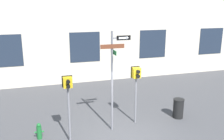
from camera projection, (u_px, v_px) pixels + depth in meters
ground_plane at (124, 139)px, 9.59m from camera, size 60.00×60.00×0.00m
street_sign_pole at (114, 73)px, 9.75m from camera, size 1.21×0.70×4.07m
pedestrian_signal_left at (68, 91)px, 8.92m from camera, size 0.38×0.40×2.57m
pedestrian_signal_right at (136, 79)px, 10.47m from camera, size 0.38×0.40×2.51m
fire_hydrant at (39, 131)px, 9.57m from camera, size 0.35×0.19×0.65m
trash_bin at (178, 108)px, 11.35m from camera, size 0.49×0.49×0.89m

